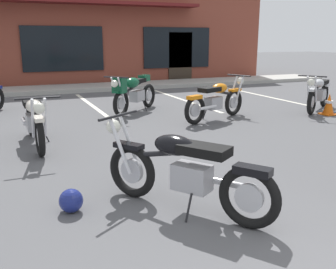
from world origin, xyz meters
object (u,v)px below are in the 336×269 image
at_px(motorcycle_red_sportbike, 133,92).
at_px(helmet_on_pavement, 71,201).
at_px(motorcycle_orange_scrambler, 319,93).
at_px(motorcycle_green_cafe_racer, 216,100).
at_px(traffic_cone, 329,104).
at_px(motorcycle_blue_standard, 34,120).
at_px(motorcycle_foreground_classic, 184,170).

relative_size(motorcycle_red_sportbike, helmet_on_pavement, 6.53).
xyz_separation_m(motorcycle_red_sportbike, motorcycle_orange_scrambler, (4.51, -1.60, -0.07)).
bearing_deg(motorcycle_green_cafe_racer, helmet_on_pavement, -136.61).
relative_size(helmet_on_pavement, traffic_cone, 0.49).
xyz_separation_m(motorcycle_red_sportbike, helmet_on_pavement, (-2.41, -5.27, -0.40)).
height_order(motorcycle_red_sportbike, motorcycle_orange_scrambler, same).
distance_m(motorcycle_blue_standard, motorcycle_orange_scrambler, 7.09).
height_order(motorcycle_green_cafe_racer, helmet_on_pavement, motorcycle_green_cafe_racer).
bearing_deg(helmet_on_pavement, motorcycle_blue_standard, 92.57).
height_order(motorcycle_foreground_classic, motorcycle_green_cafe_racer, same).
relative_size(motorcycle_green_cafe_racer, traffic_cone, 3.76).
bearing_deg(traffic_cone, motorcycle_green_cafe_racer, 168.80).
distance_m(motorcycle_red_sportbike, traffic_cone, 4.85).
bearing_deg(motorcycle_blue_standard, motorcycle_red_sportbike, 42.48).
xyz_separation_m(motorcycle_foreground_classic, motorcycle_green_cafe_racer, (2.76, 4.11, 0.00)).
xyz_separation_m(motorcycle_blue_standard, helmet_on_pavement, (0.13, -2.94, -0.33)).
relative_size(motorcycle_green_cafe_racer, helmet_on_pavement, 7.67).
relative_size(motorcycle_foreground_classic, motorcycle_red_sportbike, 1.08).
xyz_separation_m(motorcycle_foreground_classic, traffic_cone, (5.61, 3.54, -0.20)).
bearing_deg(traffic_cone, motorcycle_orange_scrambler, 72.20).
xyz_separation_m(motorcycle_foreground_classic, motorcycle_orange_scrambler, (5.79, 4.10, 0.00)).
bearing_deg(motorcycle_red_sportbike, helmet_on_pavement, -114.60).
xyz_separation_m(motorcycle_green_cafe_racer, traffic_cone, (2.86, -0.57, -0.20)).
bearing_deg(motorcycle_foreground_classic, helmet_on_pavement, 159.17).
bearing_deg(motorcycle_orange_scrambler, motorcycle_foreground_classic, -144.72).
xyz_separation_m(motorcycle_red_sportbike, motorcycle_green_cafe_racer, (1.48, -1.59, -0.07)).
distance_m(motorcycle_foreground_classic, motorcycle_orange_scrambler, 7.09).
relative_size(motorcycle_red_sportbike, traffic_cone, 3.20).
height_order(motorcycle_blue_standard, motorcycle_orange_scrambler, same).
height_order(motorcycle_blue_standard, helmet_on_pavement, motorcycle_blue_standard).
height_order(motorcycle_foreground_classic, helmet_on_pavement, motorcycle_foreground_classic).
height_order(motorcycle_blue_standard, traffic_cone, motorcycle_blue_standard).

